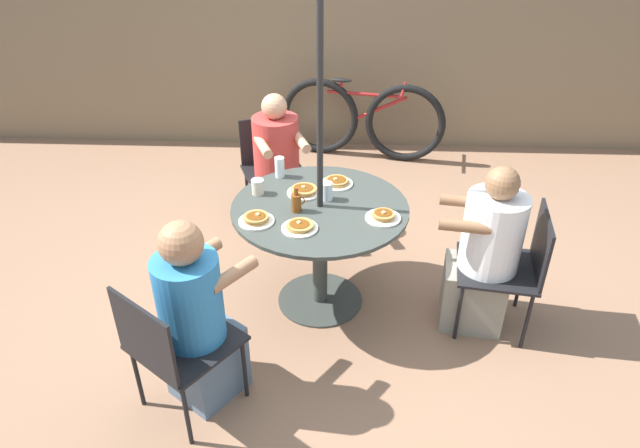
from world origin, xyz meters
name	(u,v)px	position (x,y,z in m)	size (l,w,h in m)	color
ground_plane	(320,300)	(0.00, 0.00, 0.00)	(12.00, 12.00, 0.00)	#8C664C
back_fence	(332,67)	(0.00, 2.63, 0.82)	(10.00, 0.06, 1.63)	#7A664C
patio_table	(320,228)	(0.00, 0.00, 0.59)	(1.10, 1.10, 0.75)	#383D38
umbrella_pole	(320,142)	(0.00, 0.00, 1.17)	(0.04, 0.04, 2.35)	black
patio_chair_north	(513,263)	(1.18, -0.18, 0.48)	(0.54, 0.54, 0.83)	black
diner_north	(484,257)	(1.01, -0.15, 0.50)	(0.53, 0.42, 1.11)	gray
patio_chair_east	(272,164)	(-0.44, 1.11, 0.48)	(0.61, 0.61, 0.83)	black
diner_east	(278,170)	(-0.37, 0.95, 0.51)	(0.49, 0.56, 1.12)	#3D3D42
patio_chair_south	(172,344)	(-0.71, -0.96, 0.48)	(0.66, 0.66, 0.83)	black
diner_south	(197,321)	(-0.60, -0.82, 0.52)	(0.53, 0.56, 1.13)	slate
pancake_plate_a	(337,182)	(0.10, 0.28, 0.77)	(0.21, 0.21, 0.05)	silver
pancake_plate_b	(300,227)	(-0.10, -0.27, 0.76)	(0.21, 0.21, 0.05)	silver
pancake_plate_c	(304,191)	(-0.11, 0.15, 0.77)	(0.21, 0.21, 0.05)	silver
pancake_plate_d	(383,216)	(0.38, -0.14, 0.77)	(0.21, 0.21, 0.05)	silver
pancake_plate_e	(256,219)	(-0.37, -0.20, 0.77)	(0.21, 0.21, 0.05)	silver
syrup_bottle	(296,202)	(-0.14, -0.07, 0.81)	(0.09, 0.06, 0.16)	brown
coffee_cup	(258,187)	(-0.40, 0.14, 0.80)	(0.08, 0.08, 0.10)	beige
drinking_glass_a	(327,191)	(0.04, 0.08, 0.81)	(0.07, 0.07, 0.12)	silver
drinking_glass_b	(280,167)	(-0.29, 0.38, 0.82)	(0.06, 0.06, 0.14)	silver
bicycle	(362,119)	(0.31, 2.31, 0.40)	(1.62, 0.47, 0.80)	black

